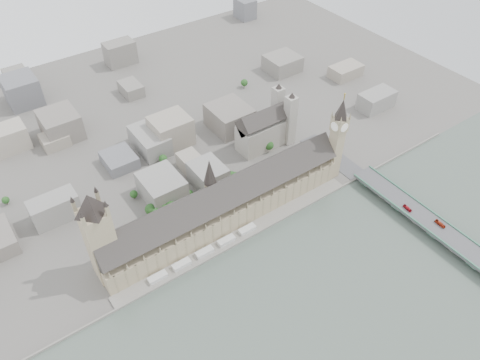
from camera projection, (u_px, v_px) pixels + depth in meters
ground at (235, 232)px, 467.54m from camera, size 900.00×900.00×0.00m
embankment_wall at (244, 240)px, 457.50m from camera, size 600.00×1.50×3.00m
river_terrace at (239, 236)px, 462.35m from camera, size 270.00×15.00×2.00m
terrace_tents at (205, 252)px, 443.67m from camera, size 118.00×7.00×4.00m
palace_of_westminster at (224, 205)px, 464.03m from camera, size 265.00×40.73×55.44m
elizabeth_tower at (338, 134)px, 491.52m from camera, size 17.00×17.00×107.50m
victoria_tower at (98, 233)px, 394.11m from camera, size 30.00×30.00×100.00m
central_tower at (210, 179)px, 439.74m from camera, size 13.00×13.00×48.00m
westminster_bridge at (413, 213)px, 480.08m from camera, size 25.00×325.00×10.25m
bridge_parapets at (451, 236)px, 449.44m from camera, size 25.00×235.00×1.15m
westminster_abbey at (266, 128)px, 554.74m from camera, size 68.00×36.00×64.00m
city_skyline_inland at (127, 104)px, 602.11m from camera, size 720.00×360.00×38.00m
park_trees at (195, 196)px, 494.33m from camera, size 110.00×30.00×15.00m
red_bus_north at (407, 208)px, 475.62m from camera, size 3.64×10.71×2.92m
red_bus_south at (440, 224)px, 459.73m from camera, size 3.47×11.76×3.23m
car_approach at (336, 148)px, 548.86m from camera, size 2.35×5.44×1.56m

